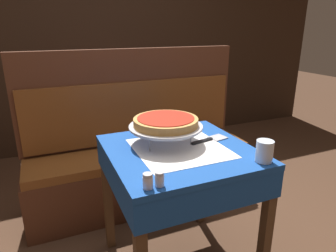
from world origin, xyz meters
TOP-DOWN VIEW (x-y plane):
  - dining_table_front at (0.00, 0.00)m, footprint 0.74×0.74m
  - dining_table_rear at (0.09, 1.64)m, footprint 0.78×0.78m
  - booth_bench at (0.02, 0.78)m, footprint 1.72×0.44m
  - back_wall_panel at (0.00, 2.15)m, footprint 6.00×0.04m
  - pizza_pan_stand at (-0.04, 0.09)m, footprint 0.40×0.40m
  - deep_dish_pizza at (-0.04, 0.09)m, footprint 0.34×0.34m
  - pizza_server at (0.20, 0.04)m, footprint 0.24×0.10m
  - water_glass_near at (0.30, -0.30)m, footprint 0.08×0.08m
  - salt_shaker at (-0.29, -0.32)m, footprint 0.04×0.04m
  - pepper_shaker at (-0.24, -0.32)m, footprint 0.04×0.04m
  - condiment_caddy at (-0.00, 1.69)m, footprint 0.14×0.14m

SIDE VIEW (x-z plane):
  - booth_bench at x=0.02m, z-range -0.25..0.96m
  - dining_table_rear at x=0.09m, z-range 0.26..1.02m
  - dining_table_front at x=0.00m, z-range 0.27..1.03m
  - pizza_server at x=0.20m, z-range 0.76..0.77m
  - pepper_shaker at x=-0.24m, z-range 0.76..0.82m
  - salt_shaker at x=-0.29m, z-range 0.76..0.83m
  - condiment_caddy at x=0.00m, z-range 0.72..0.89m
  - water_glass_near at x=0.30m, z-range 0.76..0.87m
  - pizza_pan_stand at x=-0.04m, z-range 0.80..0.91m
  - deep_dish_pizza at x=-0.04m, z-range 0.86..0.91m
  - back_wall_panel at x=0.00m, z-range 0.00..2.40m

